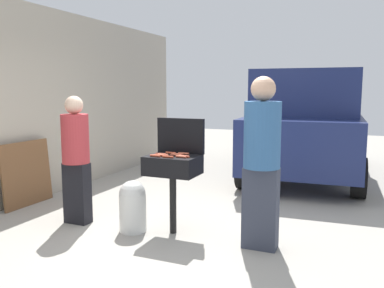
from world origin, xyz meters
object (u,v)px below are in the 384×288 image
Objects in this scene: hot_dog_7 at (171,153)px; hot_dog_10 at (155,156)px; person_left at (76,155)px; parked_minivan at (307,123)px; propane_tank at (133,205)px; hot_dog_1 at (176,155)px; hot_dog_3 at (184,156)px; hot_dog_6 at (168,157)px; hot_dog_0 at (178,154)px; hot_dog_2 at (163,155)px; leaning_board at (27,174)px; hot_dog_5 at (159,155)px; bbq_grill at (173,168)px; hot_dog_8 at (181,157)px; hot_dog_9 at (161,154)px; person_right at (262,157)px; hot_dog_4 at (184,154)px.

hot_dog_7 is 0.27m from hot_dog_10.
parked_minivan is (2.27, 4.10, 0.15)m from person_left.
parked_minivan is (1.46, 4.10, 0.70)m from propane_tank.
hot_dog_3 is (0.13, -0.06, 0.00)m from hot_dog_1.
hot_dog_6 is at bearing 73.28° from parked_minivan.
hot_dog_10 is at bearing -133.20° from hot_dog_0.
hot_dog_2 reaches higher than leaning_board.
hot_dog_6 is (0.14, -0.05, 0.00)m from hot_dog_5.
hot_dog_8 reaches higher than bbq_grill.
hot_dog_1 is 0.16m from hot_dog_7.
hot_dog_7 is 1.00× the size of hot_dog_9.
hot_dog_0 is 0.07× the size of person_right.
hot_dog_2 is 1.00× the size of hot_dog_3.
hot_dog_7 is 0.14× the size of leaning_board.
parked_minivan is at bearing 76.46° from hot_dog_1.
hot_dog_9 is 0.07× the size of person_right.
hot_dog_2 is at bearing 49.53° from hot_dog_5.
hot_dog_10 is at bearing -104.67° from hot_dog_7.
person_right reaches higher than hot_dog_6.
hot_dog_8 is 2.67m from leaning_board.
bbq_grill is at bearing 16.94° from propane_tank.
hot_dog_7 is 2.44m from leaning_board.
bbq_grill is at bearing -131.55° from hot_dog_0.
person_left reaches higher than bbq_grill.
bbq_grill is 1.07m from person_right.
bbq_grill is at bearing 94.71° from hot_dog_6.
hot_dog_0 and hot_dog_7 have the same top height.
person_left is at bearing -16.52° from leaning_board.
hot_dog_3 is at bearing 7.56° from propane_tank.
hot_dog_8 is (0.22, -0.20, 0.00)m from hot_dog_7.
hot_dog_5 is 1.00× the size of hot_dog_6.
hot_dog_2 and hot_dog_9 have the same top height.
hot_dog_1 is 0.21× the size of propane_tank.
hot_dog_8 is (0.14, 0.07, 0.00)m from hot_dog_6.
hot_dog_3 and hot_dog_8 have the same top height.
hot_dog_5 is at bearing -176.64° from hot_dog_8.
hot_dog_6 and hot_dog_8 have the same top height.
hot_dog_9 is 0.14× the size of leaning_board.
hot_dog_8 is (0.07, -0.21, 0.00)m from hot_dog_4.
parked_minivan is at bearing 75.93° from bbq_grill.
bbq_grill is 0.57× the size of person_left.
hot_dog_1 is 1.00× the size of hot_dog_2.
hot_dog_0 is 0.17m from hot_dog_3.
hot_dog_0 reaches higher than leaning_board.
hot_dog_10 is at bearing -139.46° from hot_dog_1.
hot_dog_0 is 0.03× the size of parked_minivan.
hot_dog_2 is at bearing 11.93° from propane_tank.
hot_dog_9 is 2.37m from leaning_board.
hot_dog_6 is at bearing 6.80° from person_left.
hot_dog_1 is at bearing 40.54° from hot_dog_10.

